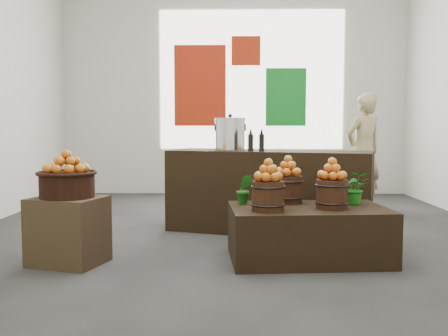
{
  "coord_description": "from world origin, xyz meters",
  "views": [
    {
      "loc": [
        -0.04,
        -5.32,
        1.16
      ],
      "look_at": [
        -0.12,
        -0.4,
        0.77
      ],
      "focal_mm": 40.0,
      "sensor_mm": 36.0,
      "label": 1
    }
  ],
  "objects_px": {
    "crate": "(68,231)",
    "stock_pot_left": "(230,135)",
    "wicker_basket": "(67,185)",
    "display_table": "(308,233)",
    "shopper": "(363,152)",
    "counter": "(269,191)"
  },
  "relations": [
    {
      "from": "crate",
      "to": "stock_pot_left",
      "type": "distance_m",
      "value": 2.19
    },
    {
      "from": "wicker_basket",
      "to": "display_table",
      "type": "xyz_separation_m",
      "value": [
        2.07,
        0.17,
        -0.44
      ]
    },
    {
      "from": "shopper",
      "to": "counter",
      "type": "bearing_deg",
      "value": 19.45
    },
    {
      "from": "stock_pot_left",
      "to": "shopper",
      "type": "height_order",
      "value": "shopper"
    },
    {
      "from": "stock_pot_left",
      "to": "display_table",
      "type": "bearing_deg",
      "value": -62.73
    },
    {
      "from": "crate",
      "to": "counter",
      "type": "distance_m",
      "value": 2.28
    },
    {
      "from": "stock_pot_left",
      "to": "crate",
      "type": "bearing_deg",
      "value": -132.41
    },
    {
      "from": "wicker_basket",
      "to": "shopper",
      "type": "relative_size",
      "value": 0.28
    },
    {
      "from": "wicker_basket",
      "to": "counter",
      "type": "bearing_deg",
      "value": 37.11
    },
    {
      "from": "crate",
      "to": "display_table",
      "type": "height_order",
      "value": "crate"
    },
    {
      "from": "stock_pot_left",
      "to": "wicker_basket",
      "type": "bearing_deg",
      "value": -132.41
    },
    {
      "from": "crate",
      "to": "shopper",
      "type": "xyz_separation_m",
      "value": [
        3.27,
        2.93,
        0.54
      ]
    },
    {
      "from": "wicker_basket",
      "to": "display_table",
      "type": "bearing_deg",
      "value": 4.6
    },
    {
      "from": "wicker_basket",
      "to": "counter",
      "type": "height_order",
      "value": "counter"
    },
    {
      "from": "crate",
      "to": "wicker_basket",
      "type": "distance_m",
      "value": 0.39
    },
    {
      "from": "counter",
      "to": "shopper",
      "type": "distance_m",
      "value": 2.16
    },
    {
      "from": "counter",
      "to": "stock_pot_left",
      "type": "xyz_separation_m",
      "value": [
        -0.43,
        0.14,
        0.63
      ]
    },
    {
      "from": "crate",
      "to": "display_table",
      "type": "relative_size",
      "value": 0.42
    },
    {
      "from": "counter",
      "to": "crate",
      "type": "bearing_deg",
      "value": -125.23
    },
    {
      "from": "display_table",
      "to": "shopper",
      "type": "height_order",
      "value": "shopper"
    },
    {
      "from": "shopper",
      "to": "stock_pot_left",
      "type": "bearing_deg",
      "value": 9.41
    },
    {
      "from": "stock_pot_left",
      "to": "shopper",
      "type": "xyz_separation_m",
      "value": [
        1.89,
        1.42,
        -0.26
      ]
    }
  ]
}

